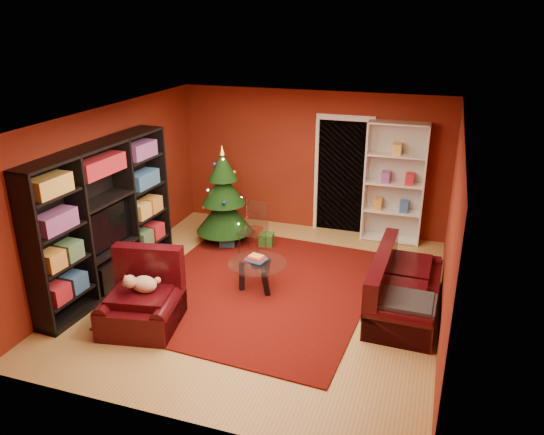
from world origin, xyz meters
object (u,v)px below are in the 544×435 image
(gift_box_red, at_px, (256,232))
(white_bookshelf, at_px, (394,184))
(media_unit, at_px, (103,219))
(rug, at_px, (259,287))
(sofa, at_px, (406,283))
(dog, at_px, (144,284))
(coffee_table, at_px, (258,276))
(gift_box_green, at_px, (267,240))
(gift_box_teal, at_px, (227,239))
(acrylic_chair, at_px, (252,232))
(christmas_tree, at_px, (223,196))
(armchair, at_px, (141,299))

(gift_box_red, height_order, white_bookshelf, white_bookshelf)
(white_bookshelf, bearing_deg, media_unit, -141.27)
(rug, distance_m, white_bookshelf, 3.14)
(white_bookshelf, xyz_separation_m, sofa, (0.48, -2.41, -0.66))
(white_bookshelf, distance_m, dog, 4.74)
(gift_box_red, xyz_separation_m, coffee_table, (0.71, -1.87, 0.13))
(gift_box_green, bearing_deg, sofa, -29.81)
(gift_box_teal, relative_size, acrylic_chair, 0.33)
(gift_box_teal, bearing_deg, white_bookshelf, 23.29)
(media_unit, bearing_deg, christmas_tree, 67.38)
(rug, bearing_deg, dog, -127.16)
(media_unit, distance_m, sofa, 4.40)
(dog, bearing_deg, sofa, 14.21)
(gift_box_red, relative_size, coffee_table, 0.22)
(coffee_table, bearing_deg, sofa, 2.61)
(gift_box_red, xyz_separation_m, sofa, (2.84, -1.77, 0.32))
(christmas_tree, height_order, armchair, christmas_tree)
(gift_box_red, relative_size, dog, 0.49)
(armchair, height_order, acrylic_chair, same)
(white_bookshelf, bearing_deg, gift_box_green, -154.97)
(rug, relative_size, armchair, 3.65)
(white_bookshelf, bearing_deg, sofa, -78.93)
(armchair, bearing_deg, acrylic_chair, 66.84)
(gift_box_teal, height_order, armchair, armchair)
(gift_box_red, distance_m, coffee_table, 2.00)
(rug, height_order, sofa, sofa)
(sofa, bearing_deg, dog, 115.83)
(media_unit, height_order, white_bookshelf, white_bookshelf)
(acrylic_chair, bearing_deg, sofa, -14.79)
(gift_box_green, bearing_deg, dog, -103.26)
(rug, relative_size, gift_box_teal, 14.14)
(gift_box_teal, distance_m, acrylic_chair, 0.63)
(gift_box_teal, relative_size, armchair, 0.26)
(gift_box_teal, relative_size, gift_box_red, 1.37)
(rug, relative_size, dog, 9.40)
(media_unit, xyz_separation_m, white_bookshelf, (3.82, 3.08, -0.01))
(white_bookshelf, bearing_deg, coffee_table, -123.61)
(christmas_tree, relative_size, dog, 4.47)
(media_unit, relative_size, gift_box_green, 12.12)
(media_unit, height_order, coffee_table, media_unit)
(media_unit, distance_m, coffee_table, 2.40)
(gift_box_green, height_order, coffee_table, coffee_table)
(gift_box_red, relative_size, armchair, 0.19)
(media_unit, bearing_deg, sofa, 11.88)
(gift_box_teal, height_order, white_bookshelf, white_bookshelf)
(christmas_tree, relative_size, white_bookshelf, 0.81)
(rug, bearing_deg, coffee_table, -85.67)
(rug, xyz_separation_m, armchair, (-1.11, -1.47, 0.39))
(gift_box_red, bearing_deg, sofa, -31.91)
(media_unit, height_order, sofa, media_unit)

